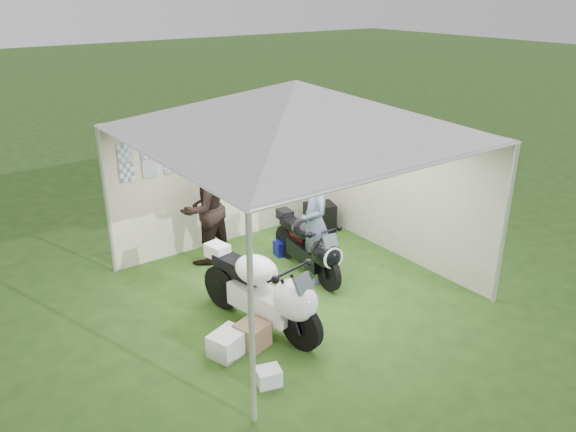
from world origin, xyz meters
The scene contains 11 objects.
ground centered at (0.00, 0.00, 0.00)m, with size 80.00×80.00×0.00m, color #294618.
canopy_tent centered at (0.00, 0.03, 2.58)m, with size 5.66×5.66×3.00m.
motorcycle_white centered at (-0.98, -0.70, 0.56)m, with size 0.70×2.04×1.01m.
motorcycle_black centered at (0.39, 0.14, 0.49)m, with size 0.53×1.79×0.88m.
paddock_stand centered at (0.49, 0.95, 0.12)m, with size 0.33×0.21×0.25m, color #1E20BC.
person_dark_jacket centered at (-0.67, 1.51, 0.91)m, with size 0.88×0.69×1.82m, color black.
person_blue_jacket centered at (0.37, 0.00, 0.91)m, with size 0.66×0.44×1.82m, color slate.
equipment_box centered at (1.58, 1.38, 0.25)m, with size 0.51×0.41×0.51m, color black.
crate_0 centered at (-1.64, -0.87, 0.14)m, with size 0.43×0.34×0.29m, color silver.
crate_1 centered at (-1.32, -0.90, 0.16)m, with size 0.35×0.35×0.31m, color brown.
crate_2 centered at (-1.56, -1.62, 0.10)m, with size 0.27×0.22×0.20m, color silver.
Camera 1 is at (-4.37, -5.86, 4.11)m, focal length 35.00 mm.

